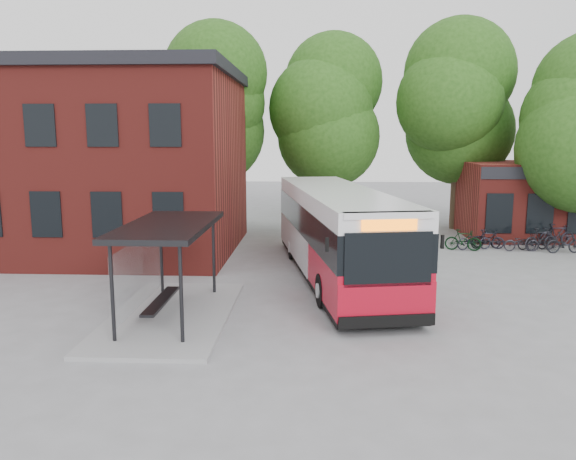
{
  "coord_description": "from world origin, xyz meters",
  "views": [
    {
      "loc": [
        -0.21,
        -17.11,
        5.41
      ],
      "look_at": [
        -1.16,
        3.14,
        2.0
      ],
      "focal_mm": 35.0,
      "sensor_mm": 36.0,
      "label": 1
    }
  ],
  "objects_px": {
    "bus_shelter": "(170,270)",
    "bicycle_6": "(533,241)",
    "bicycle_4": "(521,242)",
    "bicycle_7": "(557,235)",
    "bicycle_extra_0": "(565,243)",
    "city_bus": "(336,233)",
    "bicycle_3": "(488,239)",
    "bicycle_2": "(486,240)",
    "bicycle_1": "(463,240)",
    "bicycle_0": "(474,240)",
    "bicycle_5": "(541,239)"
  },
  "relations": [
    {
      "from": "bicycle_0",
      "to": "bicycle_2",
      "type": "bearing_deg",
      "value": -75.57
    },
    {
      "from": "bicycle_1",
      "to": "bicycle_4",
      "type": "bearing_deg",
      "value": -78.94
    },
    {
      "from": "bicycle_3",
      "to": "bicycle_5",
      "type": "bearing_deg",
      "value": -82.41
    },
    {
      "from": "bus_shelter",
      "to": "bicycle_4",
      "type": "height_order",
      "value": "bus_shelter"
    },
    {
      "from": "bicycle_0",
      "to": "bicycle_5",
      "type": "xyz_separation_m",
      "value": [
        3.11,
        -0.06,
        0.09
      ]
    },
    {
      "from": "bus_shelter",
      "to": "city_bus",
      "type": "xyz_separation_m",
      "value": [
        5.15,
        5.19,
        0.25
      ]
    },
    {
      "from": "city_bus",
      "to": "bicycle_1",
      "type": "height_order",
      "value": "city_bus"
    },
    {
      "from": "bicycle_7",
      "to": "bicycle_extra_0",
      "type": "relative_size",
      "value": 1.08
    },
    {
      "from": "city_bus",
      "to": "bicycle_extra_0",
      "type": "relative_size",
      "value": 7.91
    },
    {
      "from": "bicycle_1",
      "to": "bicycle_6",
      "type": "distance_m",
      "value": 3.43
    },
    {
      "from": "bicycle_3",
      "to": "bicycle_7",
      "type": "relative_size",
      "value": 0.83
    },
    {
      "from": "bus_shelter",
      "to": "bicycle_extra_0",
      "type": "relative_size",
      "value": 4.13
    },
    {
      "from": "bicycle_3",
      "to": "bicycle_7",
      "type": "distance_m",
      "value": 3.73
    },
    {
      "from": "city_bus",
      "to": "bicycle_1",
      "type": "bearing_deg",
      "value": 30.39
    },
    {
      "from": "bus_shelter",
      "to": "bicycle_4",
      "type": "bearing_deg",
      "value": 36.47
    },
    {
      "from": "bicycle_3",
      "to": "bicycle_0",
      "type": "bearing_deg",
      "value": 132.59
    },
    {
      "from": "bicycle_4",
      "to": "bicycle_6",
      "type": "bearing_deg",
      "value": -59.65
    },
    {
      "from": "bus_shelter",
      "to": "bicycle_2",
      "type": "height_order",
      "value": "bus_shelter"
    },
    {
      "from": "bicycle_1",
      "to": "bicycle_0",
      "type": "bearing_deg",
      "value": -56.01
    },
    {
      "from": "bus_shelter",
      "to": "bicycle_extra_0",
      "type": "height_order",
      "value": "bus_shelter"
    },
    {
      "from": "bicycle_2",
      "to": "bicycle_3",
      "type": "relative_size",
      "value": 1.0
    },
    {
      "from": "bicycle_3",
      "to": "bicycle_6",
      "type": "bearing_deg",
      "value": -78.14
    },
    {
      "from": "bicycle_3",
      "to": "city_bus",
      "type": "bearing_deg",
      "value": 145.39
    },
    {
      "from": "bicycle_1",
      "to": "bicycle_2",
      "type": "xyz_separation_m",
      "value": [
        1.25,
        0.59,
        -0.11
      ]
    },
    {
      "from": "city_bus",
      "to": "bicycle_7",
      "type": "height_order",
      "value": "city_bus"
    },
    {
      "from": "bus_shelter",
      "to": "bicycle_7",
      "type": "bearing_deg",
      "value": 36.0
    },
    {
      "from": "city_bus",
      "to": "bicycle_7",
      "type": "xyz_separation_m",
      "value": [
        11.23,
        6.71,
        -1.15
      ]
    },
    {
      "from": "city_bus",
      "to": "bicycle_extra_0",
      "type": "distance_m",
      "value": 11.92
    },
    {
      "from": "bicycle_2",
      "to": "bicycle_5",
      "type": "distance_m",
      "value": 2.49
    },
    {
      "from": "bicycle_4",
      "to": "bicycle_7",
      "type": "height_order",
      "value": "bicycle_7"
    },
    {
      "from": "city_bus",
      "to": "bicycle_0",
      "type": "bearing_deg",
      "value": 29.11
    },
    {
      "from": "city_bus",
      "to": "bicycle_7",
      "type": "distance_m",
      "value": 13.13
    },
    {
      "from": "bicycle_1",
      "to": "bicycle_5",
      "type": "height_order",
      "value": "bicycle_5"
    },
    {
      "from": "bus_shelter",
      "to": "bicycle_0",
      "type": "distance_m",
      "value": 16.1
    },
    {
      "from": "bicycle_extra_0",
      "to": "bicycle_6",
      "type": "bearing_deg",
      "value": 49.76
    },
    {
      "from": "bus_shelter",
      "to": "bicycle_2",
      "type": "relative_size",
      "value": 4.6
    },
    {
      "from": "bus_shelter",
      "to": "bicycle_6",
      "type": "xyz_separation_m",
      "value": [
        14.81,
        10.86,
        -1.04
      ]
    },
    {
      "from": "bicycle_0",
      "to": "bicycle_1",
      "type": "xyz_separation_m",
      "value": [
        -0.58,
        -0.23,
        0.05
      ]
    },
    {
      "from": "bicycle_1",
      "to": "bicycle_4",
      "type": "xyz_separation_m",
      "value": [
        2.72,
        -0.05,
        -0.07
      ]
    },
    {
      "from": "bicycle_3",
      "to": "bicycle_4",
      "type": "height_order",
      "value": "bicycle_3"
    },
    {
      "from": "bicycle_extra_0",
      "to": "bicycle_7",
      "type": "bearing_deg",
      "value": -18.81
    },
    {
      "from": "city_bus",
      "to": "bicycle_0",
      "type": "xyz_separation_m",
      "value": [
        6.83,
        5.52,
        -1.25
      ]
    },
    {
      "from": "bus_shelter",
      "to": "bicycle_4",
      "type": "relative_size",
      "value": 4.25
    },
    {
      "from": "bicycle_3",
      "to": "bicycle_7",
      "type": "xyz_separation_m",
      "value": [
        3.64,
        0.83,
        0.09
      ]
    },
    {
      "from": "bicycle_3",
      "to": "bicycle_5",
      "type": "relative_size",
      "value": 0.84
    },
    {
      "from": "bicycle_1",
      "to": "bicycle_4",
      "type": "distance_m",
      "value": 2.72
    },
    {
      "from": "bicycle_1",
      "to": "bicycle_3",
      "type": "xyz_separation_m",
      "value": [
        1.35,
        0.59,
        -0.05
      ]
    },
    {
      "from": "bicycle_7",
      "to": "bicycle_3",
      "type": "bearing_deg",
      "value": 96.29
    },
    {
      "from": "bicycle_0",
      "to": "bicycle_7",
      "type": "relative_size",
      "value": 0.95
    },
    {
      "from": "bicycle_0",
      "to": "bicycle_4",
      "type": "relative_size",
      "value": 1.06
    }
  ]
}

